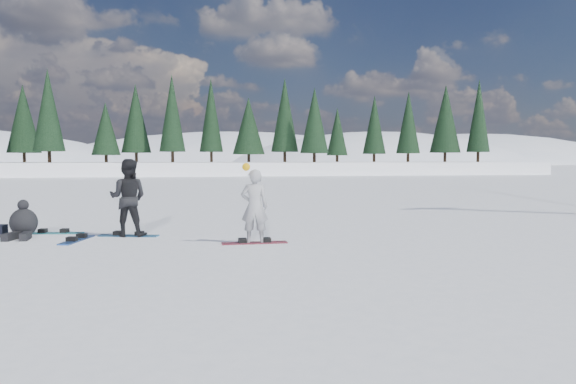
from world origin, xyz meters
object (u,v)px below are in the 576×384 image
object	(u,v)px
snowboard_loose_c	(54,233)
seated_rider	(23,223)
snowboarder_man	(128,198)
snowboard_loose_a	(77,240)
snowboarder_woman	(254,206)

from	to	relation	value
snowboard_loose_c	seated_rider	bearing A→B (deg)	-125.20
snowboarder_man	snowboard_loose_c	bearing A→B (deg)	-12.21
seated_rider	snowboard_loose_a	bearing A→B (deg)	-25.92
snowboarder_man	snowboard_loose_a	bearing A→B (deg)	36.99
snowboard_loose_c	snowboard_loose_a	size ratio (longest dim) A/B	1.00
snowboarder_woman	snowboard_loose_a	bearing A→B (deg)	-11.34
seated_rider	snowboard_loose_a	xyz separation A→B (m)	(1.40, -0.82, -0.34)
snowboarder_woman	snowboard_loose_c	distance (m)	5.65
snowboarder_woman	snowboard_loose_c	bearing A→B (deg)	-22.79
snowboard_loose_c	snowboarder_woman	bearing A→B (deg)	-18.69
snowboarder_man	seated_rider	bearing A→B (deg)	5.35
snowboard_loose_c	snowboard_loose_a	world-z (taller)	same
snowboard_loose_a	snowboard_loose_c	bearing A→B (deg)	43.71
snowboarder_woman	seated_rider	xyz separation A→B (m)	(-5.50, 2.07, -0.51)
snowboarder_woman	snowboard_loose_a	distance (m)	4.37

